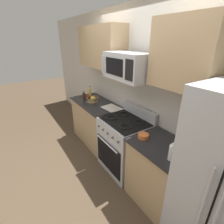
# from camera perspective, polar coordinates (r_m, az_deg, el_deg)

# --- Properties ---
(ground_plane) EXTENTS (16.00, 16.00, 0.00)m
(ground_plane) POSITION_cam_1_polar(r_m,az_deg,el_deg) (2.90, -7.89, -22.84)
(ground_plane) COLOR #473828
(wall_back) EXTENTS (8.00, 0.10, 2.60)m
(wall_back) POSITION_cam_1_polar(r_m,az_deg,el_deg) (2.73, 11.20, 6.28)
(wall_back) COLOR beige
(wall_back) RESTS_ON ground
(counter_left) EXTENTS (1.22, 0.63, 0.91)m
(counter_left) POSITION_cam_1_polar(r_m,az_deg,el_deg) (3.60, -5.49, -3.50)
(counter_left) COLOR tan
(counter_left) RESTS_ON ground
(range_oven) EXTENTS (0.76, 0.67, 1.09)m
(range_oven) POSITION_cam_1_polar(r_m,az_deg,el_deg) (2.86, 4.21, -10.93)
(range_oven) COLOR #B2B5BA
(range_oven) RESTS_ON ground
(counter_right) EXTENTS (0.73, 0.63, 0.91)m
(counter_right) POSITION_cam_1_polar(r_m,az_deg,el_deg) (2.45, 15.52, -19.40)
(counter_right) COLOR tan
(counter_right) RESTS_ON ground
(microwave) EXTENTS (0.73, 0.44, 0.36)m
(microwave) POSITION_cam_1_polar(r_m,az_deg,el_deg) (2.39, 5.69, 15.35)
(microwave) COLOR #B2B5BA
(upper_cabinets_left) EXTENTS (1.21, 0.34, 0.72)m
(upper_cabinets_left) POSITION_cam_1_polar(r_m,az_deg,el_deg) (3.28, -3.91, 21.22)
(upper_cabinets_left) COLOR tan
(upper_cabinets_right) EXTENTS (0.72, 0.34, 0.72)m
(upper_cabinets_right) POSITION_cam_1_polar(r_m,az_deg,el_deg) (1.95, 24.05, 17.61)
(upper_cabinets_right) COLOR tan
(utensil_crock) EXTENTS (0.17, 0.17, 0.33)m
(utensil_crock) POSITION_cam_1_polar(r_m,az_deg,el_deg) (2.13, 24.82, -10.09)
(utensil_crock) COLOR #D1662D
(utensil_crock) RESTS_ON counter_right
(fruit_basket) EXTENTS (0.25, 0.25, 0.11)m
(fruit_basket) POSITION_cam_1_polar(r_m,az_deg,el_deg) (3.46, -6.58, 4.47)
(fruit_basket) COLOR brown
(fruit_basket) RESTS_ON counter_left
(apple_loose) EXTENTS (0.08, 0.08, 0.08)m
(apple_loose) POSITION_cam_1_polar(r_m,az_deg,el_deg) (3.66, -7.98, 5.28)
(apple_loose) COLOR red
(apple_loose) RESTS_ON counter_left
(cutting_board) EXTENTS (0.39, 0.29, 0.02)m
(cutting_board) POSITION_cam_1_polar(r_m,az_deg,el_deg) (3.09, 0.05, 1.31)
(cutting_board) COLOR silver
(cutting_board) RESTS_ON counter_left
(bottle_soy) EXTENTS (0.07, 0.07, 0.18)m
(bottle_soy) POSITION_cam_1_polar(r_m,az_deg,el_deg) (3.60, -9.59, 5.52)
(bottle_soy) COLOR #382314
(bottle_soy) RESTS_ON counter_left
(bottle_oil) EXTENTS (0.07, 0.07, 0.21)m
(bottle_oil) POSITION_cam_1_polar(r_m,az_deg,el_deg) (3.84, -7.55, 7.06)
(bottle_oil) COLOR gold
(bottle_oil) RESTS_ON counter_left
(bottle_vinegar) EXTENTS (0.07, 0.07, 0.24)m
(bottle_vinegar) POSITION_cam_1_polar(r_m,az_deg,el_deg) (1.90, 19.86, -12.43)
(bottle_vinegar) COLOR silver
(bottle_vinegar) RESTS_ON counter_right
(prep_bowl) EXTENTS (0.15, 0.15, 0.05)m
(prep_bowl) POSITION_cam_1_polar(r_m,az_deg,el_deg) (2.23, 10.68, -8.00)
(prep_bowl) COLOR #D1662D
(prep_bowl) RESTS_ON counter_right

